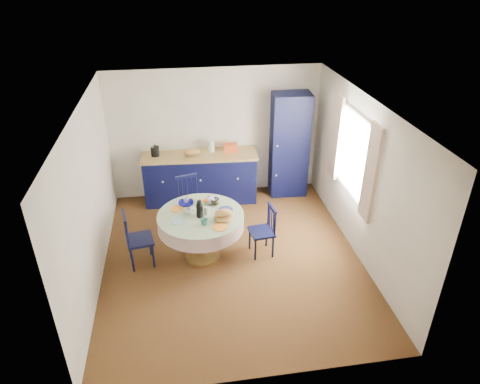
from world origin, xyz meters
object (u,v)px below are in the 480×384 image
object	(u,v)px
mug_d	(186,200)
chair_far	(190,202)
pantry_cabinet	(289,145)
dining_table	(201,221)
chair_left	(137,239)
mug_c	(215,202)
chair_right	(264,230)
kitchen_counter	(200,176)
mug_b	(204,222)
cobalt_bowl	(186,204)
mug_a	(187,212)

from	to	relation	value
mug_d	chair_far	bearing A→B (deg)	83.13
pantry_cabinet	dining_table	size ratio (longest dim) A/B	1.55
dining_table	chair_left	bearing A→B (deg)	-179.21
mug_c	chair_right	bearing A→B (deg)	-21.47
kitchen_counter	chair_right	size ratio (longest dim) A/B	2.59
chair_right	mug_d	distance (m)	1.32
chair_left	chair_right	distance (m)	1.96
mug_d	chair_right	bearing A→B (deg)	-20.27
pantry_cabinet	mug_d	size ratio (longest dim) A/B	20.56
chair_far	mug_b	bearing A→B (deg)	-96.54
kitchen_counter	cobalt_bowl	world-z (taller)	kitchen_counter
mug_b	mug_d	bearing A→B (deg)	108.68
kitchen_counter	dining_table	distance (m)	1.88
chair_far	mug_b	xyz separation A→B (m)	(0.16, -1.26, 0.38)
chair_left	mug_a	xyz separation A→B (m)	(0.79, 0.05, 0.38)
kitchen_counter	dining_table	bearing A→B (deg)	-90.06
chair_left	mug_c	bearing A→B (deg)	-88.36
chair_right	mug_d	bearing A→B (deg)	-117.22
chair_right	mug_c	bearing A→B (deg)	-118.41
pantry_cabinet	mug_b	distance (m)	2.86
chair_left	mug_a	size ratio (longest dim) A/B	7.52
pantry_cabinet	chair_right	world-z (taller)	pantry_cabinet
mug_b	kitchen_counter	bearing A→B (deg)	87.74
chair_left	mug_b	xyz separation A→B (m)	(1.02, -0.27, 0.38)
chair_left	kitchen_counter	bearing A→B (deg)	-40.95
kitchen_counter	chair_right	xyz separation A→B (m)	(0.86, -1.90, -0.07)
chair_left	chair_right	size ratio (longest dim) A/B	1.08
dining_table	mug_a	bearing A→B (deg)	169.70
mug_d	kitchen_counter	bearing A→B (deg)	77.75
chair_left	mug_d	bearing A→B (deg)	-72.73
mug_a	mug_d	bearing A→B (deg)	90.07
dining_table	chair_left	distance (m)	1.01
kitchen_counter	mug_a	world-z (taller)	kitchen_counter
pantry_cabinet	chair_far	distance (m)	2.27
mug_a	mug_d	size ratio (longest dim) A/B	1.23
pantry_cabinet	mug_b	bearing A→B (deg)	-126.18
chair_left	cobalt_bowl	world-z (taller)	chair_left
chair_right	mug_a	size ratio (longest dim) A/B	6.95
pantry_cabinet	mug_b	world-z (taller)	pantry_cabinet
kitchen_counter	pantry_cabinet	xyz separation A→B (m)	(1.74, 0.04, 0.52)
kitchen_counter	mug_b	world-z (taller)	kitchen_counter
chair_right	mug_b	world-z (taller)	mug_b
chair_right	mug_b	distance (m)	1.06
kitchen_counter	mug_d	bearing A→B (deg)	-98.83
kitchen_counter	mug_a	size ratio (longest dim) A/B	17.99
mug_b	chair_left	bearing A→B (deg)	164.93
chair_left	pantry_cabinet	bearing A→B (deg)	-66.54
mug_d	cobalt_bowl	xyz separation A→B (m)	(-0.00, -0.09, -0.02)
kitchen_counter	mug_d	xyz separation A→B (m)	(-0.32, -1.47, 0.35)
mug_a	kitchen_counter	bearing A→B (deg)	80.15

